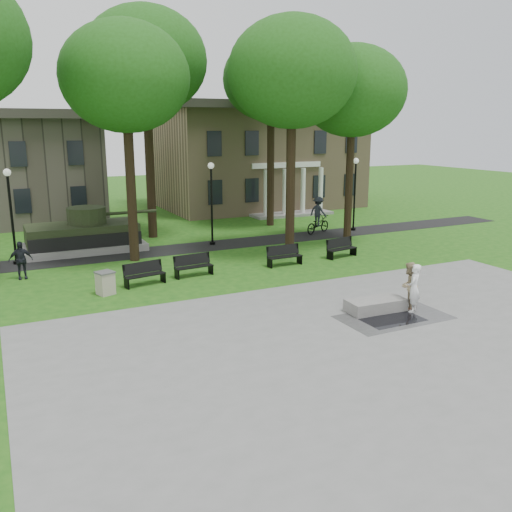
{
  "coord_description": "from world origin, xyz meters",
  "views": [
    {
      "loc": [
        -10.81,
        -16.49,
        6.69
      ],
      "look_at": [
        -1.07,
        3.34,
        1.4
      ],
      "focal_mm": 38.0,
      "sensor_mm": 36.0,
      "label": 1
    }
  ],
  "objects_px": {
    "trash_bin": "(105,283)",
    "skateboarder": "(414,288)",
    "cyclist": "(318,218)",
    "concrete_block": "(376,305)",
    "friend_watching": "(409,286)",
    "park_bench_0": "(144,273)"
  },
  "relations": [
    {
      "from": "concrete_block",
      "to": "trash_bin",
      "type": "relative_size",
      "value": 2.29
    },
    {
      "from": "concrete_block",
      "to": "skateboarder",
      "type": "relative_size",
      "value": 1.22
    },
    {
      "from": "skateboarder",
      "to": "friend_watching",
      "type": "xyz_separation_m",
      "value": [
        0.06,
        0.34,
        -0.01
      ]
    },
    {
      "from": "skateboarder",
      "to": "park_bench_0",
      "type": "xyz_separation_m",
      "value": [
        -7.98,
        7.87,
        -0.4
      ]
    },
    {
      "from": "concrete_block",
      "to": "trash_bin",
      "type": "bearing_deg",
      "value": 142.6
    },
    {
      "from": "concrete_block",
      "to": "skateboarder",
      "type": "bearing_deg",
      "value": -28.9
    },
    {
      "from": "skateboarder",
      "to": "friend_watching",
      "type": "bearing_deg",
      "value": -136.13
    },
    {
      "from": "cyclist",
      "to": "park_bench_0",
      "type": "height_order",
      "value": "cyclist"
    },
    {
      "from": "skateboarder",
      "to": "friend_watching",
      "type": "distance_m",
      "value": 0.35
    },
    {
      "from": "cyclist",
      "to": "trash_bin",
      "type": "xyz_separation_m",
      "value": [
        -14.88,
        -7.31,
        -0.48
      ]
    },
    {
      "from": "friend_watching",
      "to": "cyclist",
      "type": "height_order",
      "value": "cyclist"
    },
    {
      "from": "concrete_block",
      "to": "friend_watching",
      "type": "height_order",
      "value": "friend_watching"
    },
    {
      "from": "friend_watching",
      "to": "trash_bin",
      "type": "xyz_separation_m",
      "value": [
        -9.83,
        6.87,
        -0.43
      ]
    },
    {
      "from": "friend_watching",
      "to": "trash_bin",
      "type": "distance_m",
      "value": 12.0
    },
    {
      "from": "park_bench_0",
      "to": "friend_watching",
      "type": "bearing_deg",
      "value": -53.07
    },
    {
      "from": "skateboarder",
      "to": "park_bench_0",
      "type": "height_order",
      "value": "skateboarder"
    },
    {
      "from": "cyclist",
      "to": "trash_bin",
      "type": "relative_size",
      "value": 2.46
    },
    {
      "from": "cyclist",
      "to": "park_bench_0",
      "type": "bearing_deg",
      "value": 95.96
    },
    {
      "from": "concrete_block",
      "to": "cyclist",
      "type": "distance_m",
      "value": 15.25
    },
    {
      "from": "concrete_block",
      "to": "friend_watching",
      "type": "relative_size",
      "value": 1.23
    },
    {
      "from": "friend_watching",
      "to": "trash_bin",
      "type": "height_order",
      "value": "friend_watching"
    },
    {
      "from": "trash_bin",
      "to": "skateboarder",
      "type": "bearing_deg",
      "value": -36.45
    }
  ]
}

